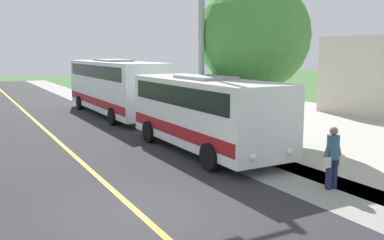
% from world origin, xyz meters
% --- Properties ---
extents(ground_plane, '(120.00, 120.00, 0.00)m').
position_xyz_m(ground_plane, '(0.00, 0.00, 0.00)').
color(ground_plane, '#3D6633').
extents(road_surface, '(8.00, 100.00, 0.01)m').
position_xyz_m(road_surface, '(0.00, 0.00, 0.00)').
color(road_surface, '#28282B').
rests_on(road_surface, ground).
extents(sidewalk, '(2.40, 100.00, 0.01)m').
position_xyz_m(sidewalk, '(-5.20, 0.00, 0.00)').
color(sidewalk, gray).
rests_on(sidewalk, ground).
extents(road_centre_line, '(0.16, 100.00, 0.00)m').
position_xyz_m(road_centre_line, '(0.00, 0.00, 0.01)').
color(road_centre_line, gold).
rests_on(road_centre_line, ground).
extents(shuttle_bus_front, '(2.74, 7.94, 2.85)m').
position_xyz_m(shuttle_bus_front, '(-4.54, -4.83, 1.57)').
color(shuttle_bus_front, white).
rests_on(shuttle_bus_front, ground).
extents(transit_bus_rear, '(2.70, 11.01, 3.30)m').
position_xyz_m(transit_bus_rear, '(-4.53, -15.39, 1.81)').
color(transit_bus_rear, white).
rests_on(transit_bus_rear, ground).
extents(pedestrian_waiting, '(0.72, 0.34, 1.73)m').
position_xyz_m(pedestrian_waiting, '(-5.32, 0.71, 0.93)').
color(pedestrian_waiting, '#1E2347').
rests_on(pedestrian_waiting, ground).
extents(street_light_pole, '(1.97, 0.24, 8.12)m').
position_xyz_m(street_light_pole, '(-4.88, -5.88, 4.47)').
color(street_light_pole, '#9E9EA3').
rests_on(street_light_pole, ground).
extents(tree_curbside, '(4.65, 4.65, 6.71)m').
position_xyz_m(tree_curbside, '(-7.40, -5.68, 4.38)').
color(tree_curbside, brown).
rests_on(tree_curbside, ground).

